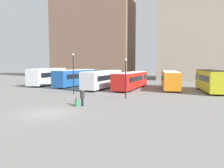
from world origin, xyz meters
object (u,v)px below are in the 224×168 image
at_px(bus_2, 103,79).
at_px(bus_4, 170,79).
at_px(traveler, 82,96).
at_px(suitcase, 77,103).
at_px(bus_0, 48,76).
at_px(bus_1, 76,77).
at_px(bus_3, 131,80).
at_px(bus_5, 211,80).
at_px(lamp_post_1, 126,75).
at_px(lamp_post_0, 73,70).

relative_size(bus_2, bus_4, 1.13).
relative_size(traveler, suitcase, 1.85).
xyz_separation_m(bus_0, bus_1, (6.18, -0.15, -0.10)).
bearing_deg(bus_3, bus_5, -86.16).
bearing_deg(lamp_post_1, traveler, -115.81).
distance_m(bus_1, suitcase, 20.00).
distance_m(bus_3, lamp_post_0, 10.91).
relative_size(bus_0, bus_2, 0.93).
relative_size(bus_2, lamp_post_0, 2.05).
height_order(bus_3, bus_5, bus_5).
bearing_deg(bus_5, bus_4, 67.58).
distance_m(bus_2, lamp_post_0, 8.28).
bearing_deg(traveler, bus_2, 38.23).
bearing_deg(bus_4, traveler, 149.77).
relative_size(bus_2, traveler, 6.68).
bearing_deg(traveler, bus_5, -14.47).
relative_size(bus_1, bus_2, 1.00).
relative_size(bus_3, suitcase, 12.88).
bearing_deg(lamp_post_1, bus_3, 99.86).
bearing_deg(lamp_post_0, lamp_post_1, -10.33).
height_order(bus_0, traveler, bus_0).
bearing_deg(bus_2, traveler, -162.41).
bearing_deg(suitcase, lamp_post_1, -2.93).
xyz_separation_m(bus_1, suitcase, (9.47, -17.57, -1.35)).
distance_m(bus_3, bus_4, 6.36).
xyz_separation_m(bus_4, bus_5, (6.00, -1.52, 0.15)).
bearing_deg(bus_1, bus_2, -103.38).
bearing_deg(traveler, bus_0, 67.57).
bearing_deg(bus_0, bus_3, -97.35).
distance_m(bus_2, suitcase, 15.98).
xyz_separation_m(bus_0, bus_4, (23.30, 0.25, -0.17)).
bearing_deg(bus_0, suitcase, -141.97).
height_order(bus_4, lamp_post_0, lamp_post_0).
distance_m(bus_0, bus_2, 12.62).
bearing_deg(bus_2, bus_4, -73.46).
relative_size(bus_4, suitcase, 10.93).
distance_m(bus_2, bus_3, 4.76).
bearing_deg(bus_5, bus_3, 81.31).
xyz_separation_m(bus_5, lamp_post_1, (-10.40, -10.27, 1.12)).
bearing_deg(suitcase, bus_0, 66.33).
relative_size(lamp_post_0, lamp_post_1, 1.16).
xyz_separation_m(bus_1, traveler, (9.89, -17.26, -0.66)).
xyz_separation_m(traveler, lamp_post_0, (-4.93, 7.28, 2.27)).
height_order(bus_1, bus_2, bus_1).
xyz_separation_m(bus_0, bus_2, (12.44, -2.12, -0.14)).
distance_m(bus_5, lamp_post_1, 14.66).
xyz_separation_m(suitcase, lamp_post_1, (3.25, 6.17, 2.55)).
bearing_deg(lamp_post_0, bus_2, 80.76).
bearing_deg(bus_0, bus_2, -103.12).
distance_m(bus_5, traveler, 20.89).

